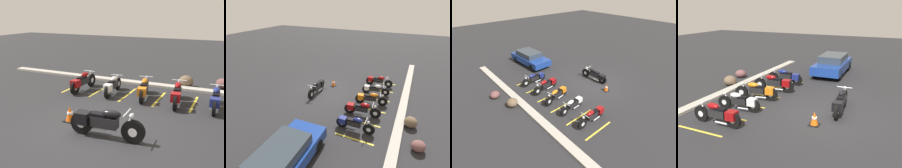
{
  "view_description": "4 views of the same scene",
  "coord_description": "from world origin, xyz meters",
  "views": [
    {
      "loc": [
        3.8,
        -6.84,
        3.75
      ],
      "look_at": [
        -0.71,
        2.63,
        0.8
      ],
      "focal_mm": 42.0,
      "sensor_mm": 36.0,
      "label": 1
    },
    {
      "loc": [
        10.5,
        5.97,
        6.44
      ],
      "look_at": [
        -0.32,
        1.02,
        0.69
      ],
      "focal_mm": 28.0,
      "sensor_mm": 36.0,
      "label": 2
    },
    {
      "loc": [
        -7.48,
        9.9,
        7.11
      ],
      "look_at": [
        1.02,
        2.48,
        0.47
      ],
      "focal_mm": 28.0,
      "sensor_mm": 36.0,
      "label": 3
    },
    {
      "loc": [
        -9.94,
        -2.85,
        4.43
      ],
      "look_at": [
        1.18,
        2.35,
        0.74
      ],
      "focal_mm": 42.0,
      "sensor_mm": 36.0,
      "label": 4
    }
  ],
  "objects": [
    {
      "name": "ground",
      "position": [
        0.0,
        0.0,
        0.0
      ],
      "size": [
        60.0,
        60.0,
        0.0
      ],
      "primitive_type": "plane",
      "color": "#262628"
    },
    {
      "name": "motorcycle_black_featured",
      "position": [
        0.41,
        -0.38,
        0.5
      ],
      "size": [
        2.41,
        0.68,
        0.95
      ],
      "rotation": [
        0.0,
        0.0,
        0.06
      ],
      "color": "black",
      "rests_on": "ground"
    },
    {
      "name": "parked_bike_0",
      "position": [
        -2.73,
        3.53,
        0.46
      ],
      "size": [
        0.61,
        2.18,
        0.86
      ],
      "rotation": [
        0.0,
        0.0,
        1.57
      ],
      "color": "black",
      "rests_on": "ground"
    },
    {
      "name": "parked_bike_1",
      "position": [
        -1.18,
        3.63,
        0.42
      ],
      "size": [
        0.58,
        2.02,
        0.8
      ],
      "rotation": [
        0.0,
        0.0,
        1.66
      ],
      "color": "black",
      "rests_on": "ground"
    },
    {
      "name": "parked_bike_2",
      "position": [
        0.34,
        3.67,
        0.45
      ],
      "size": [
        0.75,
        2.15,
        0.85
      ],
      "rotation": [
        0.0,
        0.0,
        1.76
      ],
      "color": "black",
      "rests_on": "ground"
    },
    {
      "name": "parked_bike_3",
      "position": [
        1.82,
        3.51,
        0.47
      ],
      "size": [
        0.67,
        2.25,
        0.89
      ],
      "rotation": [
        0.0,
        0.0,
        1.69
      ],
      "color": "black",
      "rests_on": "ground"
    },
    {
      "name": "parked_bike_4",
      "position": [
        3.3,
        3.57,
        0.45
      ],
      "size": [
        0.61,
        2.16,
        0.85
      ],
      "rotation": [
        0.0,
        0.0,
        1.59
      ],
      "color": "black",
      "rests_on": "ground"
    },
    {
      "name": "car_blue",
      "position": [
        6.82,
        1.84,
        0.68
      ],
      "size": [
        4.37,
        1.96,
        1.29
      ],
      "rotation": [
        0.0,
        0.0,
        3.18
      ],
      "color": "black",
      "rests_on": "ground"
    },
    {
      "name": "concrete_curb",
      "position": [
        0.0,
        5.83,
        0.06
      ],
      "size": [
        18.0,
        0.5,
        0.12
      ],
      "primitive_type": "cube",
      "color": "#A8A399",
      "rests_on": "ground"
    },
    {
      "name": "landscape_rock_0",
      "position": [
        3.38,
        6.86,
        0.25
      ],
      "size": [
        0.9,
        0.91,
        0.5
      ],
      "primitive_type": "ellipsoid",
      "rotation": [
        0.0,
        0.0,
        2.21
      ],
      "color": "brown",
      "rests_on": "ground"
    },
    {
      "name": "landscape_rock_1",
      "position": [
        1.68,
        6.4,
        0.29
      ],
      "size": [
        0.96,
        0.96,
        0.58
      ],
      "primitive_type": "ellipsoid",
      "rotation": [
        0.0,
        0.0,
        1.06
      ],
      "color": "brown",
      "rests_on": "ground"
    },
    {
      "name": "traffic_cone",
      "position": [
        -1.19,
        0.22,
        0.26
      ],
      "size": [
        0.4,
        0.4,
        0.56
      ],
      "color": "black",
      "rests_on": "ground"
    },
    {
      "name": "stall_line_0",
      "position": [
        -3.46,
        3.87,
        0.0
      ],
      "size": [
        0.1,
        2.1,
        0.0
      ],
      "primitive_type": "cube",
      "color": "gold",
      "rests_on": "ground"
    },
    {
      "name": "stall_line_1",
      "position": [
        -1.98,
        3.87,
        0.0
      ],
      "size": [
        0.1,
        2.1,
        0.0
      ],
      "primitive_type": "cube",
      "color": "gold",
      "rests_on": "ground"
    },
    {
      "name": "stall_line_2",
      "position": [
        -0.5,
        3.87,
        0.0
      ],
      "size": [
        0.1,
        2.1,
        0.0
      ],
      "primitive_type": "cube",
      "color": "gold",
      "rests_on": "ground"
    },
    {
      "name": "stall_line_3",
      "position": [
        0.98,
        3.87,
        0.0
      ],
      "size": [
        0.1,
        2.1,
        0.0
      ],
      "primitive_type": "cube",
      "color": "gold",
      "rests_on": "ground"
    },
    {
      "name": "stall_line_4",
      "position": [
        2.47,
        3.87,
        0.0
      ],
      "size": [
        0.1,
        2.1,
        0.0
      ],
      "primitive_type": "cube",
      "color": "gold",
      "rests_on": "ground"
    },
    {
      "name": "stall_line_5",
      "position": [
        3.95,
        3.87,
        0.0
      ],
      "size": [
        0.1,
        2.1,
        0.0
      ],
      "primitive_type": "cube",
      "color": "gold",
      "rests_on": "ground"
    }
  ]
}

